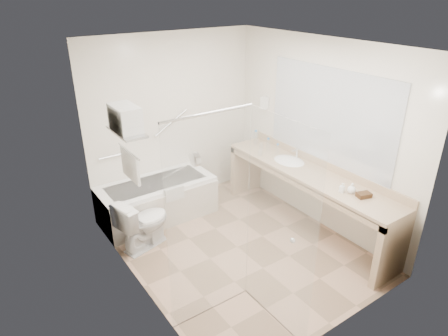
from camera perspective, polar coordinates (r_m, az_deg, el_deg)
floor at (r=5.21m, az=1.92°, el=-11.19°), size 3.20×3.20×0.00m
ceiling at (r=4.25m, az=2.41°, el=17.21°), size 2.60×3.20×0.10m
wall_back at (r=5.86m, az=-7.31°, el=6.63°), size 2.60×0.10×2.50m
wall_front at (r=3.58m, az=17.72°, el=-6.91°), size 2.60×0.10×2.50m
wall_left at (r=4.01m, az=-12.93°, el=-2.70°), size 0.10×3.20×2.50m
wall_right at (r=5.41m, az=13.28°, el=4.61°), size 0.10×3.20×2.50m
bathtub at (r=5.75m, az=-9.49°, el=-4.51°), size 1.60×0.73×0.59m
grab_bar_short at (r=5.59m, az=-15.57°, el=1.67°), size 0.40×0.03×0.03m
grab_bar_long at (r=5.80m, az=-7.56°, el=6.44°), size 0.53×0.03×0.33m
shower_enclosure at (r=3.68m, az=2.83°, el=-8.05°), size 0.96×0.91×2.11m
towel_shelf at (r=4.17m, az=-13.82°, el=5.79°), size 0.24×0.55×0.81m
vanity_counter at (r=5.37m, az=11.81°, el=-2.52°), size 0.55×2.70×0.95m
sink at (r=5.57m, az=9.26°, el=0.75°), size 0.40×0.52×0.14m
faucet at (r=5.62m, az=10.41°, el=2.11°), size 0.03×0.03×0.14m
mirror at (r=5.22m, az=14.73°, el=7.18°), size 0.02×2.00×1.20m
hairdryer_unit at (r=6.03m, az=5.78°, el=9.23°), size 0.08×0.10×0.18m
toilet at (r=5.14m, az=-11.42°, el=-7.68°), size 0.77×0.56×0.68m
amenity_basket at (r=4.82m, az=19.34°, el=-3.66°), size 0.18×0.15×0.05m
soap_bottle_a at (r=4.85m, az=16.46°, el=-3.05°), size 0.08×0.13×0.05m
soap_bottle_b at (r=4.86m, az=17.77°, el=-2.90°), size 0.12×0.14×0.10m
water_bottle_left at (r=5.71m, az=7.65°, el=2.63°), size 0.05×0.05×0.17m
water_bottle_mid at (r=6.06m, az=4.55°, el=4.37°), size 0.07×0.07×0.22m
water_bottle_right at (r=5.81m, az=6.31°, el=3.29°), size 0.06×0.06×0.20m
drinking_glass_near at (r=5.66m, az=5.21°, el=2.19°), size 0.08×0.08×0.08m
drinking_glass_far at (r=5.92m, az=5.37°, el=3.19°), size 0.07×0.07×0.08m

